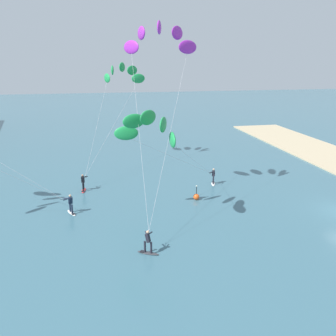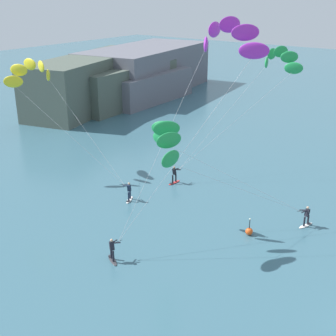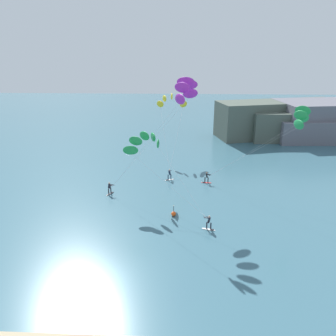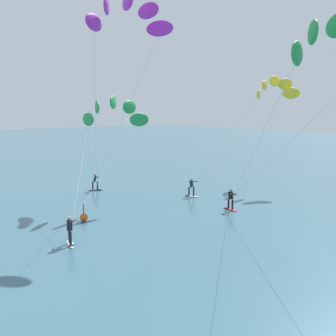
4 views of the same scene
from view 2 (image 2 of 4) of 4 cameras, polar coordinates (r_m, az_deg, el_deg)
The scene contains 6 objects.
kitesurfer_nearshore at distance 31.32m, azimuth 0.56°, elevation 3.26°, with size 10.81×10.63×8.82m.
kitesurfer_mid_water at distance 32.74m, azimuth 7.17°, elevation 15.20°, with size 11.91×6.59×15.39m.
kitesurfer_far_out at distance 46.23m, azimuth 13.38°, elevation 12.65°, with size 12.93×7.94×12.02m.
kitesurfer_downwind at distance 44.80m, azimuth -16.42°, elevation 10.99°, with size 5.45×13.14×11.14m.
marker_buoy at distance 34.69m, azimuth 10.14°, elevation -7.81°, with size 0.56×0.56×1.38m.
distant_headland at distance 76.90m, azimuth -5.95°, elevation 11.16°, with size 41.21×16.64×7.66m.
Camera 2 is at (-22.02, -1.35, 17.17)m, focal length 48.59 mm.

